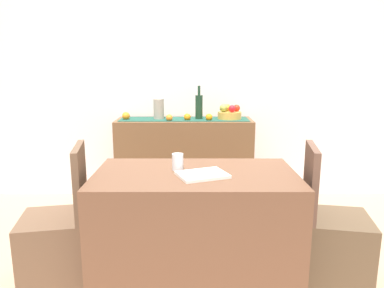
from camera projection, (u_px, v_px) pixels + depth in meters
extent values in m
cube|color=tan|center=(198.00, 245.00, 2.88)|extent=(6.40, 6.40, 0.02)
cube|color=silver|center=(197.00, 69.00, 3.75)|extent=(6.40, 0.06, 2.70)
cube|color=brown|center=(186.00, 161.00, 3.69)|extent=(1.34, 0.42, 0.86)
cube|color=#1C4A3C|center=(186.00, 119.00, 3.60)|extent=(1.26, 0.32, 0.01)
cylinder|color=gold|center=(231.00, 115.00, 3.59)|extent=(0.23, 0.23, 0.07)
sphere|color=#98A542|center=(225.00, 108.00, 3.55)|extent=(0.08, 0.08, 0.08)
sphere|color=gold|center=(229.00, 108.00, 3.63)|extent=(0.07, 0.07, 0.07)
sphere|color=red|center=(234.00, 109.00, 3.53)|extent=(0.07, 0.07, 0.07)
sphere|color=red|center=(238.00, 108.00, 3.60)|extent=(0.07, 0.07, 0.07)
cylinder|color=#1A3722|center=(201.00, 107.00, 3.57)|extent=(0.07, 0.07, 0.24)
cylinder|color=#1A3722|center=(201.00, 90.00, 3.54)|extent=(0.03, 0.03, 0.09)
cylinder|color=#9C9484|center=(160.00, 109.00, 3.58)|extent=(0.10, 0.10, 0.20)
sphere|color=orange|center=(171.00, 118.00, 3.49)|extent=(0.06, 0.06, 0.06)
sphere|color=orange|center=(189.00, 117.00, 3.52)|extent=(0.07, 0.07, 0.07)
sphere|color=orange|center=(128.00, 116.00, 3.56)|extent=(0.08, 0.08, 0.08)
sphere|color=orange|center=(211.00, 117.00, 3.50)|extent=(0.07, 0.07, 0.07)
cube|color=brown|center=(197.00, 229.00, 2.30)|extent=(1.24, 0.70, 0.74)
cube|color=white|center=(204.00, 175.00, 2.15)|extent=(0.34, 0.30, 0.02)
cylinder|color=silver|center=(179.00, 162.00, 2.28)|extent=(0.07, 0.07, 0.10)
cube|color=brown|center=(57.00, 249.00, 2.34)|extent=(0.47, 0.47, 0.45)
cube|color=brown|center=(82.00, 181.00, 2.27)|extent=(0.11, 0.40, 0.45)
cube|color=brown|center=(337.00, 250.00, 2.33)|extent=(0.47, 0.47, 0.45)
cube|color=brown|center=(312.00, 181.00, 2.27)|extent=(0.11, 0.40, 0.45)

